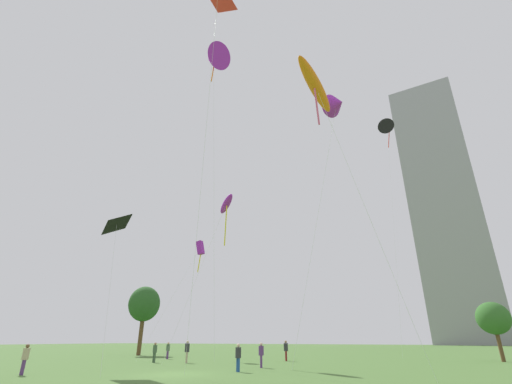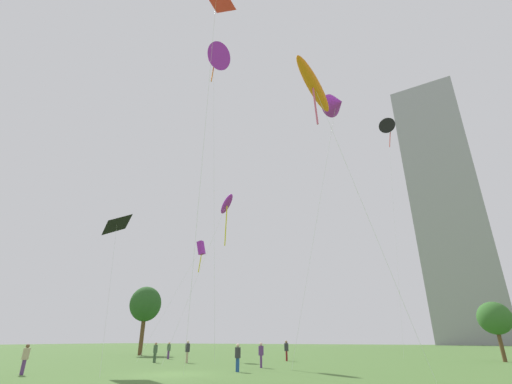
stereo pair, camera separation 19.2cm
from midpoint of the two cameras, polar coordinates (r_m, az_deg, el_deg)
ground at (r=22.86m, az=-12.89°, el=-26.81°), size 280.00×280.00×0.00m
person_standing_0 at (r=25.44m, az=-33.07°, el=-21.45°), size 0.35×0.35×1.58m
person_standing_1 at (r=39.99m, az=-13.78°, el=-23.47°), size 0.35×0.35×1.58m
person_standing_2 at (r=33.15m, az=-10.85°, el=-23.80°), size 0.39×0.39×1.74m
person_standing_3 at (r=35.61m, az=5.11°, el=-23.99°), size 0.38×0.38×1.73m
person_standing_4 at (r=23.90m, az=-2.73°, el=-24.90°), size 0.35×0.35×1.58m
person_standing_5 at (r=27.29m, az=1.04°, el=-24.61°), size 0.36×0.36×1.62m
person_standing_6 at (r=34.26m, az=-15.81°, el=-23.50°), size 0.35×0.35×1.58m
kite_flying_0 at (r=35.03m, az=-4.62°, el=-2.06°), size 3.90×5.76×15.10m
kite_flying_1 at (r=58.38m, az=20.70°, el=9.76°), size 3.62×6.62×33.10m
kite_flying_3 at (r=42.21m, az=-8.77°, el=-9.02°), size 2.17×7.02×12.58m
kite_flying_5 at (r=37.62m, az=-6.71°, el=20.72°), size 3.75×7.68×29.23m
kite_flying_6 at (r=30.16m, az=13.02°, el=13.73°), size 5.94×2.66×20.60m
kite_flying_7 at (r=21.01m, az=9.61°, el=16.57°), size 4.21×5.53×15.76m
kite_flying_8 at (r=29.44m, az=-21.45°, el=-4.95°), size 5.85×4.87×10.64m
park_tree_0 at (r=50.42m, az=-17.34°, el=-16.96°), size 3.98×3.98×8.31m
park_tree_1 at (r=40.63m, az=34.28°, el=-16.53°), size 2.87×2.87×5.06m
distant_highrise_0 at (r=161.62m, az=28.34°, el=-1.54°), size 26.33×19.66×105.69m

